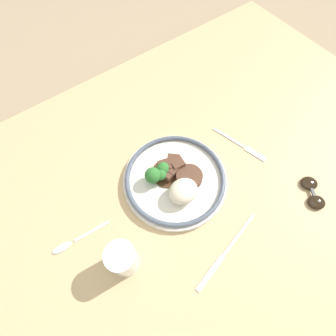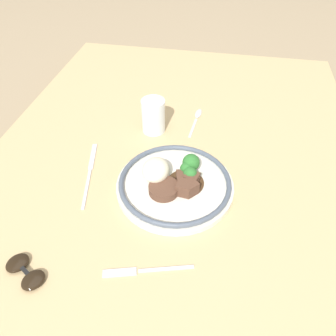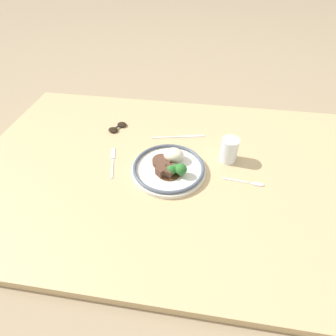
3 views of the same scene
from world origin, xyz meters
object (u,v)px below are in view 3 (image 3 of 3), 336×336
(juice_glass, at_px, (229,151))
(knife, at_px, (180,137))
(fork, at_px, (113,160))
(sunglasses, at_px, (118,127))
(plate, at_px, (169,167))
(spoon, at_px, (252,183))

(juice_glass, distance_m, knife, 0.23)
(fork, distance_m, knife, 0.30)
(juice_glass, distance_m, sunglasses, 0.50)
(fork, bearing_deg, knife, -67.66)
(plate, height_order, knife, plate)
(plate, bearing_deg, knife, 85.68)
(plate, bearing_deg, juice_glass, 24.13)
(juice_glass, bearing_deg, knife, 148.57)
(spoon, height_order, sunglasses, sunglasses)
(knife, height_order, spoon, spoon)
(fork, height_order, knife, same)
(sunglasses, bearing_deg, plate, -11.30)
(plate, height_order, sunglasses, plate)
(plate, distance_m, knife, 0.22)
(spoon, bearing_deg, plate, -178.44)
(knife, bearing_deg, fork, -155.02)
(spoon, bearing_deg, knife, 145.41)
(juice_glass, height_order, knife, juice_glass)
(juice_glass, relative_size, spoon, 0.66)
(plate, relative_size, knife, 1.22)
(fork, relative_size, sunglasses, 1.67)
(knife, bearing_deg, sunglasses, 162.91)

